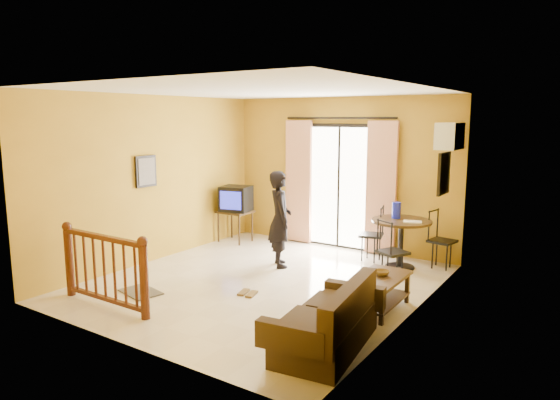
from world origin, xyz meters
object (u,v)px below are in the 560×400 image
Objects in this scene: coffee_table at (379,288)px; standing_person at (280,219)px; dining_table at (401,230)px; sofa at (330,324)px; television at (236,199)px.

coffee_table is 0.62× the size of standing_person.
standing_person is (-2.11, 0.91, 0.50)m from coffee_table.
dining_table is 3.25m from sofa.
sofa is (3.72, -3.09, -0.59)m from television.
television reaches higher than dining_table.
standing_person reaches higher than television.
coffee_table is 2.35m from standing_person.
dining_table reaches higher than coffee_table.
standing_person reaches higher than sofa.
television is at bearing 154.47° from coffee_table.
coffee_table is 1.31m from sofa.
sofa is at bearing -53.07° from television.
dining_table is at bearing 102.23° from coffee_table.
coffee_table is at bearing -38.88° from television.
dining_table reaches higher than sofa.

